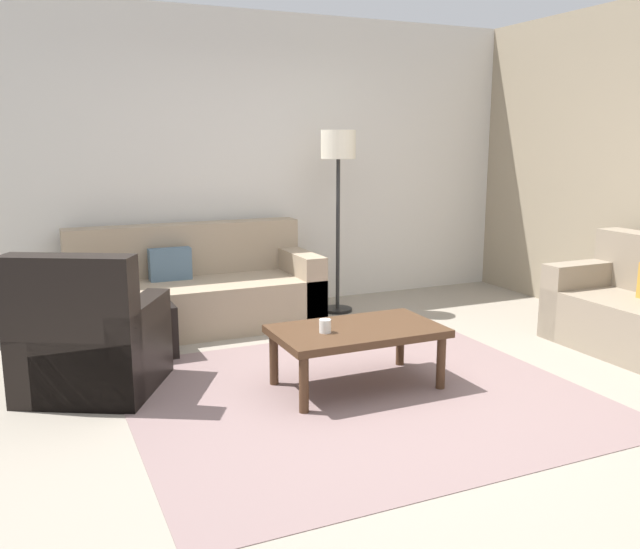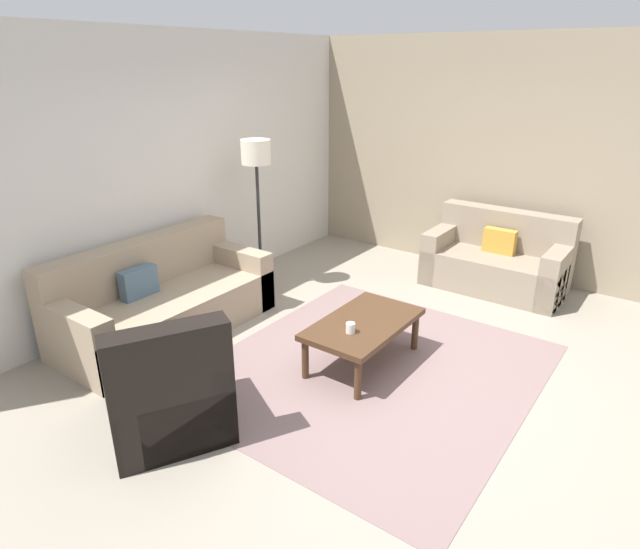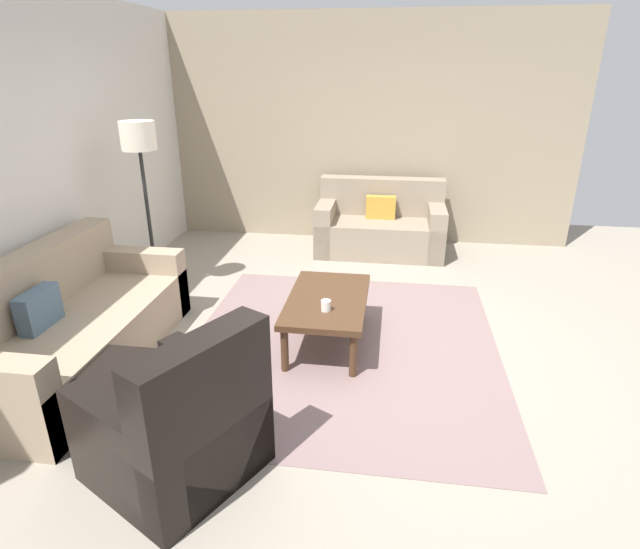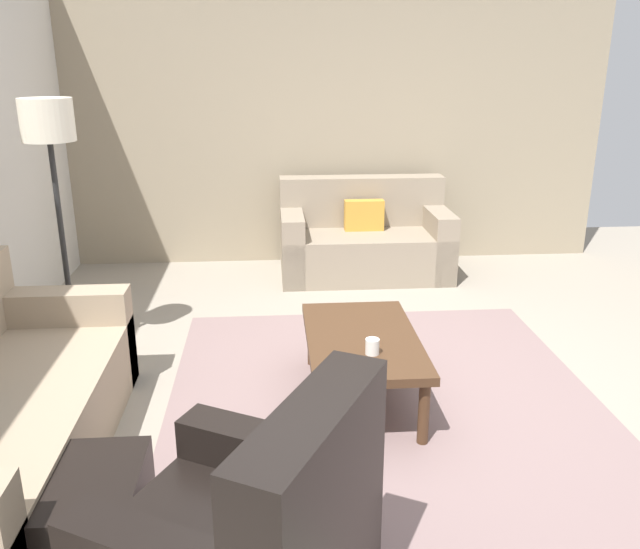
# 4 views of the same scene
# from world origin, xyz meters

# --- Properties ---
(ground_plane) EXTENTS (8.00, 8.00, 0.00)m
(ground_plane) POSITION_xyz_m (0.00, 0.00, 0.00)
(ground_plane) COLOR gray
(stone_feature_panel) EXTENTS (0.12, 5.20, 2.80)m
(stone_feature_panel) POSITION_xyz_m (3.00, 0.00, 1.40)
(stone_feature_panel) COLOR gray
(stone_feature_panel) RESTS_ON ground_plane
(area_rug) EXTENTS (2.86, 2.56, 0.01)m
(area_rug) POSITION_xyz_m (0.00, 0.00, 0.00)
(area_rug) COLOR slate
(area_rug) RESTS_ON ground_plane
(couch_loveseat) EXTENTS (0.82, 1.54, 0.88)m
(couch_loveseat) POSITION_xyz_m (2.48, -0.21, 0.30)
(couch_loveseat) COLOR gray
(couch_loveseat) RESTS_ON ground_plane
(ottoman) EXTENTS (0.56, 0.56, 0.40)m
(ottoman) POSITION_xyz_m (-1.18, 1.46, 0.20)
(ottoman) COLOR black
(ottoman) RESTS_ON ground_plane
(coffee_table) EXTENTS (1.10, 0.64, 0.41)m
(coffee_table) POSITION_xyz_m (0.06, 0.14, 0.36)
(coffee_table) COLOR #472D1C
(coffee_table) RESTS_ON ground_plane
(cup) EXTENTS (0.08, 0.08, 0.09)m
(cup) POSITION_xyz_m (-0.18, 0.12, 0.45)
(cup) COLOR white
(cup) RESTS_ON coffee_table
(lamp_standing) EXTENTS (0.32, 0.32, 1.71)m
(lamp_standing) POSITION_xyz_m (0.81, 2.00, 1.41)
(lamp_standing) COLOR black
(lamp_standing) RESTS_ON ground_plane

